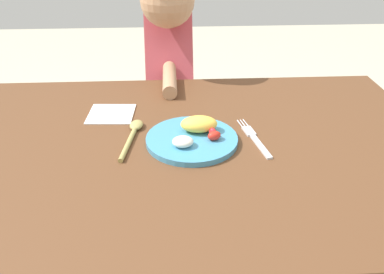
# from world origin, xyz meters

# --- Properties ---
(dining_table) EXTENTS (1.44, 0.89, 0.74)m
(dining_table) POSITION_xyz_m (0.00, 0.00, 0.62)
(dining_table) COLOR brown
(dining_table) RESTS_ON ground_plane
(plate) EXTENTS (0.24, 0.24, 0.06)m
(plate) POSITION_xyz_m (0.06, 0.01, 0.76)
(plate) COLOR #4491BB
(plate) RESTS_ON dining_table
(fork) EXTENTS (0.06, 0.21, 0.01)m
(fork) POSITION_xyz_m (0.22, 0.01, 0.75)
(fork) COLOR silver
(fork) RESTS_ON dining_table
(spoon) EXTENTS (0.06, 0.21, 0.02)m
(spoon) POSITION_xyz_m (-0.10, 0.05, 0.75)
(spoon) COLOR tan
(spoon) RESTS_ON dining_table
(person) EXTENTS (0.19, 0.45, 1.10)m
(person) POSITION_xyz_m (0.00, 0.59, 0.62)
(person) COLOR #3E5259
(person) RESTS_ON ground_plane
(napkin) EXTENTS (0.14, 0.14, 0.00)m
(napkin) POSITION_xyz_m (-0.18, 0.18, 0.75)
(napkin) COLOR white
(napkin) RESTS_ON dining_table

